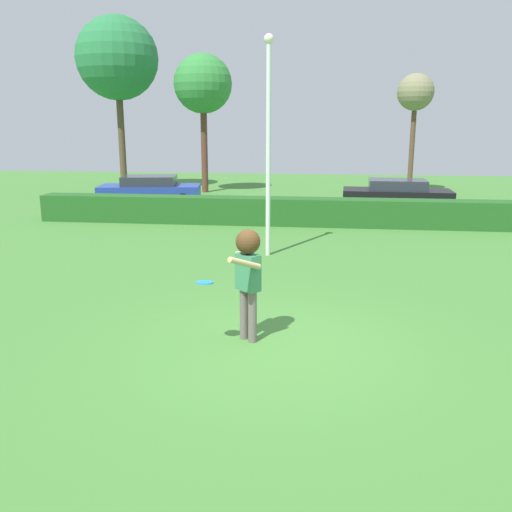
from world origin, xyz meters
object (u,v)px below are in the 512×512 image
Objects in this scene: oak_tree at (203,85)px; birch_tree at (117,59)px; frisbee at (205,282)px; lamppost at (268,137)px; bare_elm_tree at (415,95)px; parked_car_black at (397,194)px; parked_car_blue at (150,189)px; person at (248,268)px.

oak_tree is 0.78× the size of birch_tree.
frisbee is at bearing -77.66° from oak_tree.
oak_tree is at bearing 109.13° from lamppost.
parked_car_black is at bearing -102.78° from bare_elm_tree.
parked_car_black is at bearing -1.73° from parked_car_blue.
person is at bearing -105.12° from bare_elm_tree.
lamppost reaches higher than parked_car_blue.
lamppost is at bearing 92.77° from person.
frisbee is 0.03× the size of birch_tree.
parked_car_blue is (-6.19, 14.21, -0.51)m from person.
oak_tree is at bearing 102.34° from frisbee.
parked_car_black is (10.21, -0.31, 0.00)m from parked_car_blue.
oak_tree reaches higher than person.
oak_tree is (-8.86, 5.07, 4.53)m from parked_car_black.
oak_tree is (-4.23, 19.34, 4.17)m from frisbee.
person is at bearing -75.69° from oak_tree.
bare_elm_tree is 10.32m from oak_tree.
parked_car_blue is 0.66× the size of oak_tree.
birch_tree is (-8.63, 19.68, 5.46)m from frisbee.
bare_elm_tree is 0.67× the size of birch_tree.
parked_car_blue is at bearing -105.78° from oak_tree.
frisbee is 0.04× the size of oak_tree.
lamppost is 16.55m from birch_tree.
bare_elm_tree is at bearing 73.55° from frisbee.
lamppost is 9.45m from parked_car_black.
parked_car_black is at bearing 73.86° from person.
lamppost is 10.52m from parked_car_blue.
frisbee is 15.00m from parked_car_black.
bare_elm_tree reaches higher than lamppost.
parked_car_blue is 0.51× the size of birch_tree.
birch_tree is (-3.05, 5.11, 5.82)m from parked_car_blue.
person is 0.27× the size of oak_tree.
person is 0.42× the size of parked_car_black.
birch_tree is (-9.24, 19.32, 5.31)m from person.
oak_tree is at bearing 104.31° from person.
bare_elm_tree is (6.02, 20.41, 3.71)m from frisbee.
person is at bearing -87.23° from lamppost.
parked_car_blue is at bearing 110.95° from frisbee.
bare_elm_tree is (11.60, 5.84, 4.07)m from parked_car_blue.
oak_tree reaches higher than parked_car_black.
frisbee is at bearing -107.98° from parked_car_black.
person is at bearing 30.98° from frisbee.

